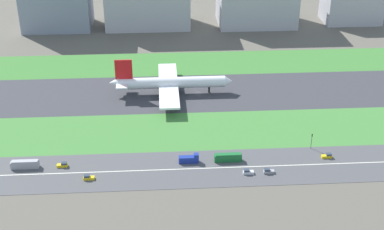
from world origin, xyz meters
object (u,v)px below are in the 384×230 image
at_px(car_1, 268,171).
at_px(traffic_light, 312,140).
at_px(truck_0, 189,159).
at_px(bus_0, 228,157).
at_px(bus_1, 25,164).
at_px(cargo_warehouse, 352,1).
at_px(car_2, 88,178).
at_px(airliner, 169,83).
at_px(car_3, 327,156).
at_px(car_4, 63,165).
at_px(car_0, 248,172).

distance_m(car_1, traffic_light, 28.88).
distance_m(car_1, truck_0, 33.35).
bearing_deg(bus_0, truck_0, 180.00).
bearing_deg(bus_1, cargo_warehouse, 42.88).
distance_m(truck_0, cargo_warehouse, 222.72).
bearing_deg(cargo_warehouse, bus_1, -137.12).
bearing_deg(car_2, airliner, -113.90).
relative_size(car_2, car_3, 1.00).
bearing_deg(bus_1, traffic_light, 3.74).
relative_size(car_3, traffic_light, 0.61).
xyz_separation_m(car_1, car_3, (27.40, 10.00, 0.00)).
distance_m(bus_0, cargo_warehouse, 213.73).
relative_size(car_2, truck_0, 0.52).
xyz_separation_m(car_4, car_3, (112.11, 0.00, 0.00)).
xyz_separation_m(bus_1, car_2, (27.01, -10.00, -0.90)).
relative_size(airliner, car_4, 14.77).
xyz_separation_m(car_4, traffic_light, (107.05, 7.99, 3.37)).
distance_m(car_0, traffic_light, 35.82).
relative_size(airliner, car_0, 14.77).
height_order(bus_1, car_2, bus_1).
height_order(car_4, car_1, same).
distance_m(bus_1, car_0, 92.21).
height_order(car_1, cargo_warehouse, cargo_warehouse).
xyz_separation_m(car_1, traffic_light, (22.34, 17.99, 3.37)).
xyz_separation_m(car_2, traffic_light, (95.44, 17.99, 3.37)).
height_order(bus_0, car_0, bus_0).
xyz_separation_m(airliner, car_1, (38.54, -78.00, -5.31)).
bearing_deg(car_1, car_3, -159.95).
bearing_deg(bus_0, airliner, 108.79).
distance_m(car_1, cargo_warehouse, 215.07).
xyz_separation_m(car_1, car_0, (-8.44, 0.00, 0.00)).
distance_m(airliner, car_1, 87.16).
bearing_deg(car_4, airliner, 55.82).
height_order(car_0, cargo_warehouse, cargo_warehouse).
xyz_separation_m(car_2, bus_0, (57.70, 10.00, 0.90)).
xyz_separation_m(traffic_light, cargo_warehouse, (73.57, 174.01, 10.41)).
bearing_deg(car_3, car_4, 180.00).
bearing_deg(airliner, car_0, -68.90).
bearing_deg(cargo_warehouse, traffic_light, -112.92).
distance_m(bus_1, truck_0, 68.30).
xyz_separation_m(car_4, cargo_warehouse, (180.62, 182.00, 13.78)).
xyz_separation_m(bus_1, truck_0, (68.30, 0.00, -0.15)).
xyz_separation_m(car_4, car_1, (84.71, -10.00, 0.00)).
xyz_separation_m(airliner, bus_1, (-61.57, -68.00, -4.41)).
xyz_separation_m(airliner, traffic_light, (60.88, -60.01, -1.94)).
relative_size(car_4, car_1, 1.00).
distance_m(car_2, car_0, 64.65).
xyz_separation_m(car_4, bus_1, (-15.39, -0.00, 0.90)).
xyz_separation_m(car_4, truck_0, (52.90, -0.00, 0.75)).
bearing_deg(bus_1, car_3, 0.00).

